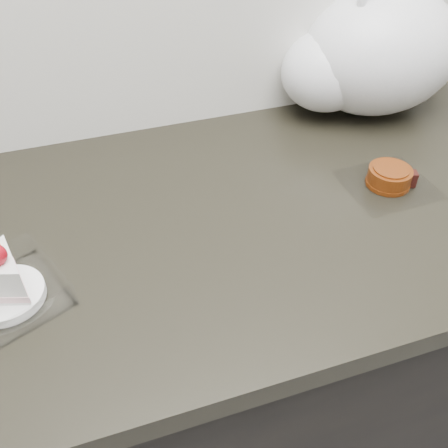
# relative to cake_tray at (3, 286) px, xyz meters

# --- Properties ---
(counter) EXTENTS (2.04, 0.64, 0.90)m
(counter) POSITION_rel_cake_tray_xyz_m (0.39, 0.08, -0.48)
(counter) COLOR black
(counter) RESTS_ON ground
(cake_tray) EXTENTS (0.18, 0.18, 0.11)m
(cake_tray) POSITION_rel_cake_tray_xyz_m (0.00, 0.00, 0.00)
(cake_tray) COLOR white
(cake_tray) RESTS_ON counter
(mooncake_wrap) EXTENTS (0.16, 0.15, 0.04)m
(mooncake_wrap) POSITION_rel_cake_tray_xyz_m (0.65, 0.07, -0.02)
(mooncake_wrap) COLOR white
(mooncake_wrap) RESTS_ON counter
(plastic_bag) EXTENTS (0.40, 0.30, 0.31)m
(plastic_bag) POSITION_rel_cake_tray_xyz_m (0.74, 0.33, 0.09)
(plastic_bag) COLOR white
(plastic_bag) RESTS_ON counter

